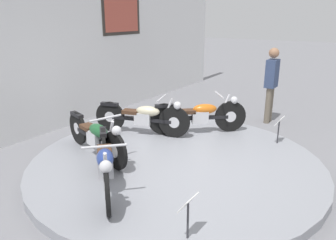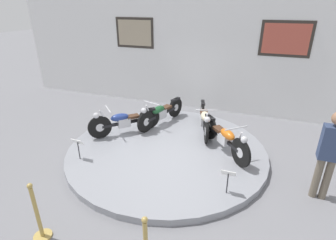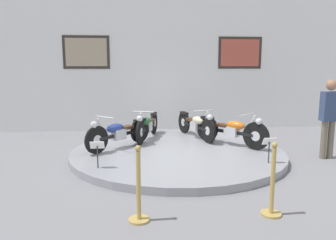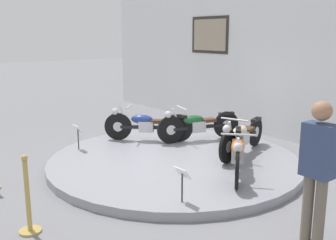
% 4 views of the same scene
% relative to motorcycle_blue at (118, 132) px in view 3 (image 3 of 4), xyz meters
% --- Properties ---
extents(ground_plane, '(60.00, 60.00, 0.00)m').
position_rel_motorcycle_blue_xyz_m(ground_plane, '(1.33, -0.28, -0.52)').
color(ground_plane, slate).
extents(display_platform, '(4.76, 4.76, 0.15)m').
position_rel_motorcycle_blue_xyz_m(display_platform, '(1.33, -0.28, -0.45)').
color(display_platform, gray).
rests_on(display_platform, ground_plane).
extents(back_wall, '(14.00, 0.22, 4.42)m').
position_rel_motorcycle_blue_xyz_m(back_wall, '(1.33, 3.01, 1.69)').
color(back_wall, white).
rests_on(back_wall, ground_plane).
extents(motorcycle_blue, '(1.40, 1.45, 0.78)m').
position_rel_motorcycle_blue_xyz_m(motorcycle_blue, '(0.00, 0.00, 0.00)').
color(motorcycle_blue, black).
rests_on(motorcycle_blue, display_platform).
extents(motorcycle_green, '(0.70, 1.88, 0.78)m').
position_rel_motorcycle_blue_xyz_m(motorcycle_green, '(0.69, 0.89, -0.00)').
color(motorcycle_green, black).
rests_on(motorcycle_green, display_platform).
extents(motorcycle_cream, '(0.72, 1.89, 0.78)m').
position_rel_motorcycle_blue_xyz_m(motorcycle_cream, '(1.97, 0.89, 0.00)').
color(motorcycle_cream, black).
rests_on(motorcycle_cream, display_platform).
extents(motorcycle_orange, '(1.36, 1.52, 0.79)m').
position_rel_motorcycle_blue_xyz_m(motorcycle_orange, '(2.67, 0.00, 0.01)').
color(motorcycle_orange, black).
rests_on(motorcycle_orange, display_platform).
extents(info_placard_front_left, '(0.26, 0.11, 0.51)m').
position_rel_motorcycle_blue_xyz_m(info_placard_front_left, '(-0.31, -1.48, -0.01)').
color(info_placard_front_left, '#333338').
rests_on(info_placard_front_left, display_platform).
extents(info_placard_front_centre, '(0.26, 0.11, 0.51)m').
position_rel_motorcycle_blue_xyz_m(info_placard_front_centre, '(2.98, -1.48, -0.01)').
color(info_placard_front_centre, '#333338').
rests_on(info_placard_front_centre, display_platform).
extents(visitor_standing, '(0.36, 0.23, 1.73)m').
position_rel_motorcycle_blue_xyz_m(visitor_standing, '(4.58, -0.80, 0.47)').
color(visitor_standing, '#6B6051').
rests_on(visitor_standing, ground_plane).
extents(stanchion_post_left_of_entry, '(0.28, 0.28, 1.02)m').
position_rel_motorcycle_blue_xyz_m(stanchion_post_left_of_entry, '(0.43, -3.37, -0.17)').
color(stanchion_post_left_of_entry, tan).
rests_on(stanchion_post_left_of_entry, ground_plane).
extents(stanchion_post_right_of_entry, '(0.28, 0.28, 1.02)m').
position_rel_motorcycle_blue_xyz_m(stanchion_post_right_of_entry, '(2.24, -3.37, -0.17)').
color(stanchion_post_right_of_entry, tan).
rests_on(stanchion_post_right_of_entry, ground_plane).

